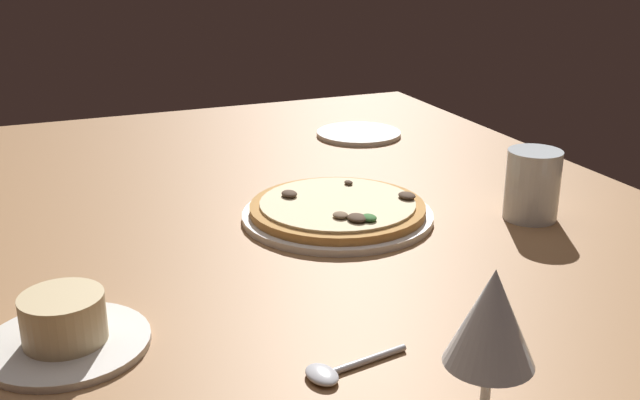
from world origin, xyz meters
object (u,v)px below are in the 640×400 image
pizza_main (338,211)px  ramekin_on_saucer (65,328)px  wine_glass_far (491,325)px  spoon (335,370)px  side_plate (359,134)px  water_glass (532,190)px

pizza_main → ramekin_on_saucer: (-22.32, 39.54, 0.92)cm
wine_glass_far → spoon: bearing=24.3°
pizza_main → side_plate: pizza_main is taller
wine_glass_far → side_plate: 98.60cm
pizza_main → ramekin_on_saucer: bearing=119.4°
spoon → water_glass: bearing=-57.5°
pizza_main → spoon: 40.74cm
pizza_main → spoon: (-37.23, 16.51, -0.78)cm
pizza_main → wine_glass_far: 53.75cm
wine_glass_far → spoon: 19.43cm
water_glass → spoon: 50.43cm
pizza_main → ramekin_on_saucer: ramekin_on_saucer is taller
pizza_main → wine_glass_far: size_ratio=1.71×
ramekin_on_saucer → pizza_main: bearing=-60.6°
water_glass → wine_glass_far: bearing=139.2°
pizza_main → water_glass: bearing=-111.6°
pizza_main → ramekin_on_saucer: size_ratio=1.65×
ramekin_on_saucer → wine_glass_far: bearing=-134.9°
pizza_main → wine_glass_far: (-51.83, 9.91, 10.23)cm
spoon → side_plate: bearing=-26.5°
side_plate → spoon: bearing=153.5°
pizza_main → wine_glass_far: wine_glass_far is taller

